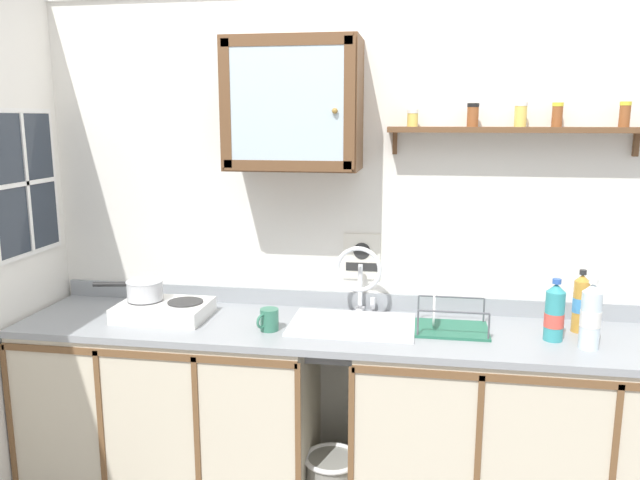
% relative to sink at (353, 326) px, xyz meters
% --- Properties ---
extents(back_wall, '(3.67, 0.07, 2.45)m').
position_rel_sink_xyz_m(back_wall, '(0.02, 0.27, 0.32)').
color(back_wall, silver).
rests_on(back_wall, ground).
extents(lower_cabinet_run, '(1.33, 0.58, 0.89)m').
position_rel_sink_xyz_m(lower_cabinet_run, '(-0.84, -0.04, -0.46)').
color(lower_cabinet_run, black).
rests_on(lower_cabinet_run, ground).
extents(lower_cabinet_run_right, '(1.53, 0.58, 0.89)m').
position_rel_sink_xyz_m(lower_cabinet_run_right, '(0.78, -0.04, -0.46)').
color(lower_cabinet_run_right, black).
rests_on(lower_cabinet_run_right, ground).
extents(countertop, '(3.03, 0.61, 0.03)m').
position_rel_sink_xyz_m(countertop, '(0.02, -0.04, -0.01)').
color(countertop, gray).
rests_on(countertop, lower_cabinet_run).
extents(backsplash, '(3.03, 0.02, 0.08)m').
position_rel_sink_xyz_m(backsplash, '(0.02, 0.24, 0.05)').
color(backsplash, gray).
rests_on(backsplash, countertop).
extents(sink, '(0.55, 0.42, 0.46)m').
position_rel_sink_xyz_m(sink, '(0.00, 0.00, 0.00)').
color(sink, silver).
rests_on(sink, countertop).
extents(hot_plate_stove, '(0.41, 0.29, 0.08)m').
position_rel_sink_xyz_m(hot_plate_stove, '(-0.87, -0.04, 0.04)').
color(hot_plate_stove, silver).
rests_on(hot_plate_stove, countertop).
extents(saucepan, '(0.32, 0.17, 0.09)m').
position_rel_sink_xyz_m(saucepan, '(-0.97, -0.02, 0.13)').
color(saucepan, silver).
rests_on(saucepan, hot_plate_stove).
extents(bottle_water_clear_0, '(0.08, 0.08, 0.29)m').
position_rel_sink_xyz_m(bottle_water_clear_0, '(0.96, -0.14, 0.14)').
color(bottle_water_clear_0, silver).
rests_on(bottle_water_clear_0, countertop).
extents(bottle_detergent_teal_1, '(0.08, 0.08, 0.26)m').
position_rel_sink_xyz_m(bottle_detergent_teal_1, '(0.84, -0.06, 0.12)').
color(bottle_detergent_teal_1, teal).
rests_on(bottle_detergent_teal_1, countertop).
extents(bottle_juice_amber_2, '(0.07, 0.07, 0.27)m').
position_rel_sink_xyz_m(bottle_juice_amber_2, '(0.97, 0.06, 0.13)').
color(bottle_juice_amber_2, gold).
rests_on(bottle_juice_amber_2, countertop).
extents(dish_rack, '(0.31, 0.24, 0.15)m').
position_rel_sink_xyz_m(dish_rack, '(0.42, -0.01, 0.03)').
color(dish_rack, '#26664C').
rests_on(dish_rack, countertop).
extents(mug, '(0.08, 0.11, 0.10)m').
position_rel_sink_xyz_m(mug, '(-0.35, -0.14, 0.06)').
color(mug, '#337259').
rests_on(mug, countertop).
extents(wall_cabinet, '(0.59, 0.33, 0.57)m').
position_rel_sink_xyz_m(wall_cabinet, '(-0.28, 0.09, 0.97)').
color(wall_cabinet, brown).
extents(spice_shelf, '(1.08, 0.14, 0.23)m').
position_rel_sink_xyz_m(spice_shelf, '(0.67, 0.18, 0.87)').
color(spice_shelf, brown).
extents(warning_sign, '(0.18, 0.01, 0.22)m').
position_rel_sink_xyz_m(warning_sign, '(0.01, 0.24, 0.26)').
color(warning_sign, silver).
extents(window, '(0.03, 0.71, 0.67)m').
position_rel_sink_xyz_m(window, '(-1.51, -0.17, 0.62)').
color(window, '#262D38').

